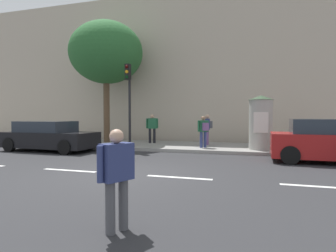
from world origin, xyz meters
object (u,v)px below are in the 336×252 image
street_tree (106,53)px  parked_car_red (330,142)px  pedestrian_in_dark_shirt (208,127)px  traffic_light (129,91)px  pedestrian_in_light_jacket (152,126)px  poster_column (261,122)px  parked_car_blue (49,136)px  pedestrian_near_pole (117,172)px  pedestrian_with_bag (204,129)px

street_tree → parked_car_red: size_ratio=1.70×
parked_car_red → pedestrian_in_dark_shirt: bearing=144.2°
parked_car_red → traffic_light: bearing=170.8°
pedestrian_in_dark_shirt → parked_car_red: 6.02m
traffic_light → street_tree: street_tree is taller
street_tree → pedestrian_in_light_jacket: (2.73, 0.13, -4.15)m
poster_column → pedestrian_in_dark_shirt: size_ratio=1.54×
street_tree → parked_car_red: street_tree is taller
parked_car_red → pedestrian_in_light_jacket: bearing=155.7°
pedestrian_in_dark_shirt → parked_car_red: size_ratio=0.39×
traffic_light → pedestrian_in_light_jacket: bearing=80.8°
pedestrian_in_light_jacket → street_tree: bearing=-177.2°
pedestrian_in_light_jacket → pedestrian_in_dark_shirt: (3.10, -0.08, 0.00)m
parked_car_blue → pedestrian_in_light_jacket: bearing=43.0°
street_tree → pedestrian_in_dark_shirt: street_tree is taller
pedestrian_near_pole → parked_car_blue: 10.67m
pedestrian_near_pole → pedestrian_with_bag: bearing=92.8°
traffic_light → pedestrian_in_light_jacket: (0.37, 2.25, -1.75)m
traffic_light → poster_column: size_ratio=1.64×
pedestrian_near_pole → pedestrian_in_dark_shirt: pedestrian_in_dark_shirt is taller
pedestrian_near_pole → parked_car_red: (4.39, 7.64, -0.12)m
street_tree → traffic_light: bearing=-41.9°
pedestrian_in_light_jacket → pedestrian_in_dark_shirt: bearing=-1.5°
poster_column → pedestrian_in_dark_shirt: (-2.58, 1.26, -0.29)m
pedestrian_in_light_jacket → parked_car_blue: bearing=-137.0°
street_tree → pedestrian_with_bag: size_ratio=4.60×
street_tree → parked_car_blue: street_tree is taller
parked_car_blue → pedestrian_with_bag: bearing=16.9°
pedestrian_in_dark_shirt → parked_car_blue: 7.80m
poster_column → street_tree: street_tree is taller
parked_car_blue → parked_car_red: 11.83m
pedestrian_in_dark_shirt → parked_car_blue: (-6.95, -3.51, -0.41)m
poster_column → pedestrian_in_dark_shirt: poster_column is taller
traffic_light → pedestrian_in_dark_shirt: 4.44m
pedestrian_near_pole → pedestrian_with_bag: size_ratio=0.99×
poster_column → street_tree: 9.32m
poster_column → pedestrian_near_pole: (-2.09, -9.90, -0.52)m
pedestrian_in_light_jacket → pedestrian_with_bag: size_ratio=1.06×
parked_car_blue → parked_car_red: parked_car_red is taller
pedestrian_near_pole → parked_car_red: bearing=60.1°
traffic_light → parked_car_blue: bearing=-159.0°
pedestrian_near_pole → parked_car_red: size_ratio=0.36×
pedestrian_in_dark_shirt → traffic_light: bearing=-147.9°
poster_column → traffic_light: bearing=-171.4°
pedestrian_in_dark_shirt → parked_car_red: pedestrian_in_dark_shirt is taller
poster_column → pedestrian_with_bag: bearing=-177.1°
poster_column → pedestrian_in_light_jacket: bearing=166.7°
street_tree → pedestrian_near_pole: street_tree is taller
street_tree → pedestrian_near_pole: bearing=-60.4°
poster_column → parked_car_red: poster_column is taller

